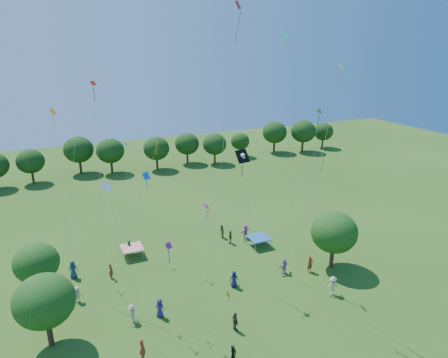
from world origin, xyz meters
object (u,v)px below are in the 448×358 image
at_px(pirate_kite, 243,158).
at_px(red_high_kite, 233,55).
at_px(man_in_black, 233,355).
at_px(near_tree_east, 334,232).
at_px(tent_red_stripe, 132,248).
at_px(near_tree_west, 44,301).
at_px(tent_blue, 259,238).
at_px(near_tree_north, 36,263).

bearing_deg(pirate_kite, red_high_kite, 76.29).
xyz_separation_m(man_in_black, pirate_kite, (5.20, 9.33, 11.58)).
bearing_deg(near_tree_east, tent_red_stripe, 150.20).
relative_size(near_tree_west, man_in_black, 3.69).
height_order(tent_red_stripe, tent_blue, same).
relative_size(tent_red_stripe, tent_blue, 1.00).
bearing_deg(near_tree_west, man_in_black, -31.85).
bearing_deg(red_high_kite, near_tree_north, 177.49).
height_order(tent_red_stripe, red_high_kite, red_high_kite).
distance_m(tent_red_stripe, tent_blue, 14.08).
distance_m(near_tree_east, tent_red_stripe, 21.30).
bearing_deg(red_high_kite, pirate_kite, -103.71).
bearing_deg(near_tree_west, red_high_kite, 19.79).
distance_m(man_in_black, red_high_kite, 25.19).
relative_size(near_tree_east, man_in_black, 3.74).
bearing_deg(near_tree_east, near_tree_west, -178.75).
distance_m(near_tree_west, tent_red_stripe, 14.21).
bearing_deg(near_tree_west, tent_blue, 19.00).
relative_size(near_tree_north, pirate_kite, 0.44).
height_order(tent_blue, pirate_kite, pirate_kite).
xyz_separation_m(near_tree_west, near_tree_north, (-0.66, 7.37, -0.63)).
height_order(near_tree_east, tent_blue, near_tree_east).
bearing_deg(tent_red_stripe, near_tree_west, -127.27).
xyz_separation_m(near_tree_east, red_high_kite, (-8.54, 5.96, 16.90)).
bearing_deg(pirate_kite, near_tree_north, 163.04).
xyz_separation_m(near_tree_west, pirate_kite, (17.07, 1.96, 8.44)).
bearing_deg(pirate_kite, man_in_black, -119.15).
distance_m(near_tree_east, tent_blue, 8.91).
bearing_deg(tent_blue, near_tree_east, -56.36).
distance_m(tent_blue, red_high_kite, 20.20).
bearing_deg(tent_blue, tent_red_stripe, 165.72).
relative_size(near_tree_west, near_tree_north, 1.16).
bearing_deg(man_in_black, near_tree_north, 97.17).
distance_m(tent_red_stripe, man_in_black, 18.76).
bearing_deg(man_in_black, pirate_kite, 27.68).
height_order(tent_red_stripe, man_in_black, man_in_black).
relative_size(tent_red_stripe, man_in_black, 1.36).
distance_m(near_tree_west, man_in_black, 14.32).
bearing_deg(tent_blue, red_high_kite, -164.83).
xyz_separation_m(near_tree_east, tent_blue, (-4.67, 7.01, -2.91)).
xyz_separation_m(man_in_black, red_high_kite, (6.32, 13.91, 20.03)).
xyz_separation_m(near_tree_east, tent_red_stripe, (-18.31, 10.49, -2.91)).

